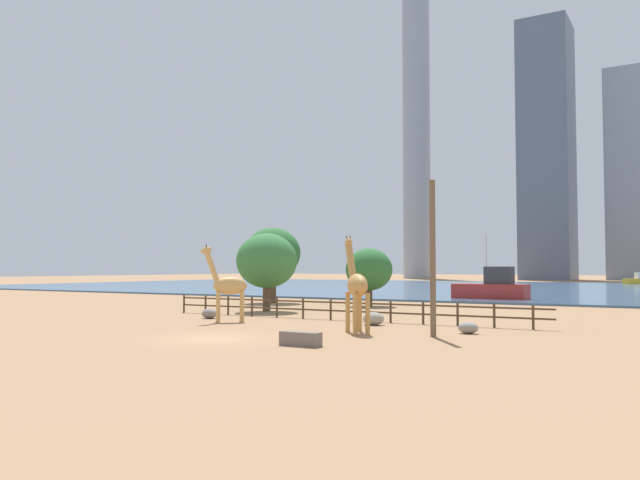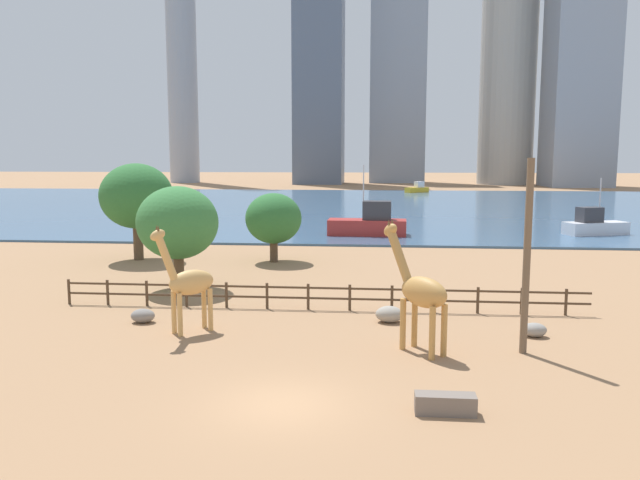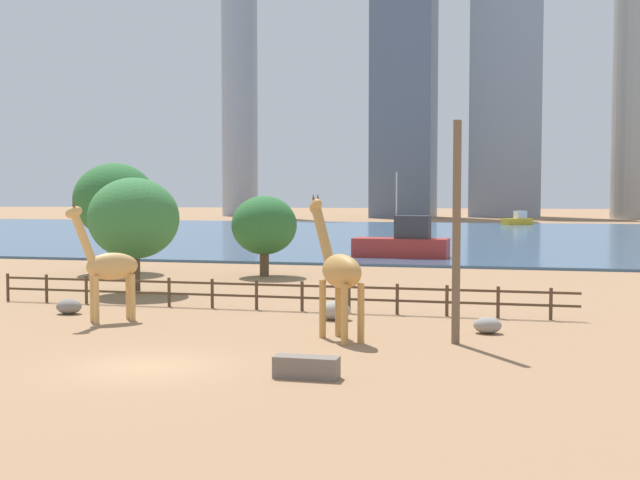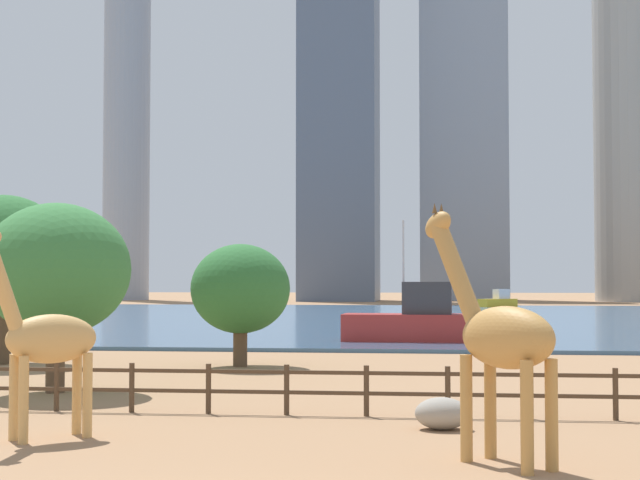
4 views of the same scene
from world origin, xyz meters
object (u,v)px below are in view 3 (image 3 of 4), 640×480
Objects in this scene: boulder_small at (487,325)px; giraffe_companion at (108,266)px; boulder_near_fence at (69,307)px; tree_center_broad at (115,200)px; tree_right_tall at (264,226)px; giraffe_tall at (339,270)px; boat_ferry at (518,220)px; tree_left_large at (134,219)px; feeding_trough at (306,367)px; boulder_by_pole at (335,311)px; utility_pole at (456,233)px; boat_barge at (403,243)px.

giraffe_companion is at bearing -177.07° from boulder_small.
tree_center_broad is (-6.91, 17.04, 4.36)m from boulder_near_fence.
giraffe_companion is at bearing -91.81° from tree_right_tall.
boulder_small is at bearing -51.34° from tree_right_tall.
giraffe_companion is 20.90m from tree_center_broad.
giraffe_tall reaches higher than boat_ferry.
giraffe_companion is at bearing -69.38° from tree_left_large.
tree_left_large is (-3.28, 8.71, 1.60)m from giraffe_companion.
giraffe_tall is 106.82m from boat_ferry.
tree_center_broad reaches higher than tree_left_large.
tree_right_tall reaches higher than boat_ferry.
giraffe_tall is 6.32m from feeding_trough.
boulder_by_pole is 10.31m from feeding_trough.
giraffe_tall is 4.24m from utility_pole.
tree_right_tall is 16.17m from boat_barge.
giraffe_tall is at bearing -177.16° from utility_pole.
tree_right_tall is at bearing 128.66° from boulder_small.
tree_left_large reaches higher than tree_right_tall.
boulder_small is at bearing 66.80° from utility_pole.
boulder_near_fence is at bearing 34.56° from giraffe_tall.
feeding_trough is (10.15, -7.68, -1.92)m from giraffe_companion.
giraffe_tall is at bearing -75.70° from boulder_by_pole.
boulder_small is 104.15m from boat_ferry.
boulder_by_pole is at bearing -26.91° from giraffe_tall.
giraffe_companion is 0.96× the size of tree_right_tall.
giraffe_companion is 3.77× the size of boulder_by_pole.
boulder_near_fence is at bearing -174.32° from boulder_by_pole.
tree_left_large is at bearing 39.98° from boat_ferry.
utility_pole is at bearing -113.20° from boulder_small.
utility_pole is at bearing 59.58° from feeding_trough.
tree_right_tall is at bearing 110.11° from feeding_trough.
tree_left_large is at bearing 148.98° from utility_pole.
giraffe_companion is (-9.74, 1.74, -0.20)m from giraffe_tall.
boat_ferry reaches higher than boulder_small.
boat_barge is (-8.76, -71.81, 0.34)m from boat_ferry.
boulder_near_fence is at bearing -67.93° from tree_center_broad.
boat_barge reaches higher than tree_right_tall.
boulder_by_pole reaches higher than feeding_trough.
boat_barge is at bearing 94.10° from feeding_trough.
utility_pole reaches higher than feeding_trough.
feeding_trough is at bearing -69.89° from tree_right_tall.
giraffe_tall is 2.82× the size of feeding_trough.
boat_ferry reaches higher than feeding_trough.
boulder_by_pole is 30.61m from boat_barge.
boat_ferry is at bearing 87.03° from feeding_trough.
giraffe_tall reaches higher than feeding_trough.
boulder_near_fence is 0.87× the size of boulder_by_pole.
boulder_near_fence is (-16.38, 2.93, -3.44)m from utility_pole.
utility_pole reaches higher than boulder_by_pole.
boulder_by_pole is 0.70× the size of feeding_trough.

